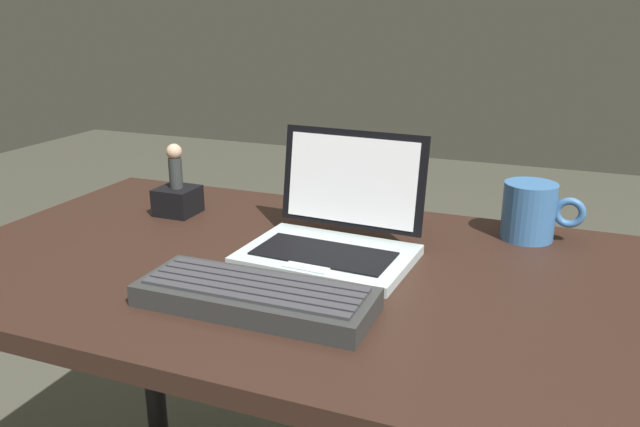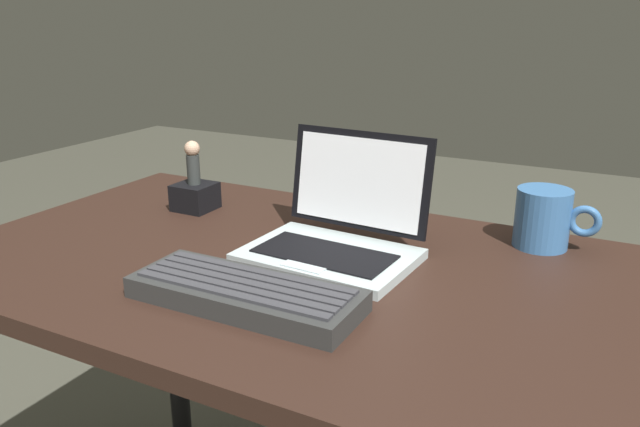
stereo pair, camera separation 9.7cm
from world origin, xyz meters
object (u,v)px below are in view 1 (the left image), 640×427
at_px(figurine_stand, 178,201).
at_px(figurine, 175,164).
at_px(laptop_front, 334,233).
at_px(coffee_mug, 530,211).
at_px(external_keyboard, 255,296).

height_order(figurine_stand, figurine, figurine).
xyz_separation_m(figurine_stand, figurine, (0.00, 0.00, 0.07)).
xyz_separation_m(laptop_front, figurine_stand, (-0.36, 0.09, -0.01)).
xyz_separation_m(laptop_front, coffee_mug, (0.29, 0.20, 0.01)).
height_order(laptop_front, figurine, laptop_front).
height_order(laptop_front, external_keyboard, laptop_front).
bearing_deg(figurine, external_keyboard, -43.08).
distance_m(laptop_front, figurine, 0.38).
distance_m(laptop_front, external_keyboard, 0.22).
xyz_separation_m(laptop_front, figurine, (-0.36, 0.09, 0.06)).
distance_m(laptop_front, coffee_mug, 0.35).
distance_m(figurine_stand, coffee_mug, 0.66).
height_order(laptop_front, figurine_stand, laptop_front).
distance_m(figurine_stand, figurine, 0.07).
bearing_deg(figurine_stand, external_keyboard, -43.08).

